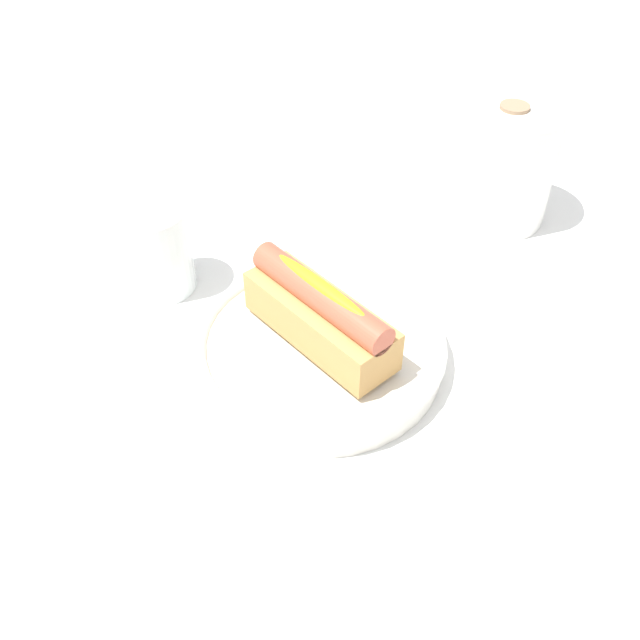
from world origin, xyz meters
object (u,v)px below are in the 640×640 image
Objects in this scene: paper_towel_roll at (503,164)px; hotdog_front at (320,313)px; water_glass at (157,254)px; serving_bowl at (320,347)px.

hotdog_front is at bearing -87.91° from paper_towel_roll.
paper_towel_roll reaches higher than water_glass.
serving_bowl is 1.68× the size of paper_towel_roll.
paper_towel_roll is at bearing 92.09° from hotdog_front.
hotdog_front is at bearing 90.00° from serving_bowl.
serving_bowl is at bearing -90.00° from hotdog_front.
hotdog_front is 1.15× the size of paper_towel_roll.
hotdog_front is 0.19m from water_glass.
water_glass is (-0.19, -0.03, -0.02)m from hotdog_front.
water_glass is 0.67× the size of paper_towel_roll.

